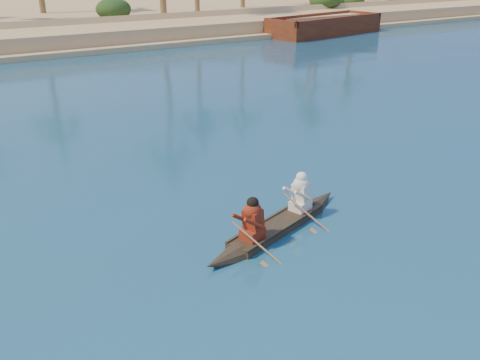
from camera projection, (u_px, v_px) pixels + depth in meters
canoe at (278, 220)px, 12.50m from camera, size 4.85×2.12×1.35m
barge_right at (325, 26)px, 44.34m from camera, size 11.04×5.17×1.77m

